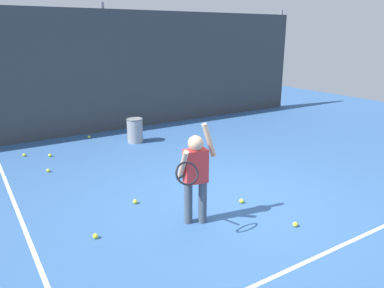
% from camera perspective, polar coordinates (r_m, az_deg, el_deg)
% --- Properties ---
extents(ground_plane, '(20.00, 20.00, 0.00)m').
position_cam_1_polar(ground_plane, '(5.67, 6.11, -8.82)').
color(ground_plane, '#335B93').
extents(court_line_baseline, '(9.00, 0.05, 0.00)m').
position_cam_1_polar(court_line_baseline, '(4.67, 19.26, -15.78)').
color(court_line_baseline, white).
rests_on(court_line_baseline, ground).
extents(court_line_sideline, '(0.05, 9.00, 0.00)m').
position_cam_1_polar(court_line_sideline, '(5.56, -24.65, -10.90)').
color(court_line_sideline, white).
rests_on(court_line_sideline, ground).
extents(back_fence_windscreen, '(12.18, 0.08, 2.99)m').
position_cam_1_polar(back_fence_windscreen, '(9.65, -12.90, 10.70)').
color(back_fence_windscreen, '#383D42').
rests_on(back_fence_windscreen, ground).
extents(fence_post_1, '(0.09, 0.09, 3.14)m').
position_cam_1_polar(fence_post_1, '(9.70, -13.05, 11.16)').
color(fence_post_1, slate).
rests_on(fence_post_1, ground).
extents(fence_post_2, '(0.09, 0.09, 3.14)m').
position_cam_1_polar(fence_post_2, '(12.95, 13.11, 12.45)').
color(fence_post_2, slate).
rests_on(fence_post_2, ground).
extents(tennis_player, '(0.80, 0.57, 1.35)m').
position_cam_1_polar(tennis_player, '(4.76, 0.50, -4.33)').
color(tennis_player, '#3F4C59').
rests_on(tennis_player, ground).
extents(ball_hopper, '(0.38, 0.38, 0.56)m').
position_cam_1_polar(ball_hopper, '(8.65, -8.76, 2.12)').
color(ball_hopper, gray).
rests_on(ball_hopper, ground).
extents(tennis_ball_0, '(0.07, 0.07, 0.07)m').
position_cam_1_polar(tennis_ball_0, '(5.15, 15.58, -11.80)').
color(tennis_ball_0, '#CCE033').
rests_on(tennis_ball_0, ground).
extents(tennis_ball_1, '(0.07, 0.07, 0.07)m').
position_cam_1_polar(tennis_ball_1, '(7.26, -21.22, -3.81)').
color(tennis_ball_1, '#CCE033').
rests_on(tennis_ball_1, ground).
extents(tennis_ball_2, '(0.07, 0.07, 0.07)m').
position_cam_1_polar(tennis_ball_2, '(9.27, -15.53, 1.07)').
color(tennis_ball_2, '#CCE033').
rests_on(tennis_ball_2, ground).
extents(tennis_ball_4, '(0.07, 0.07, 0.07)m').
position_cam_1_polar(tennis_ball_4, '(5.64, 7.62, -8.67)').
color(tennis_ball_4, '#CCE033').
rests_on(tennis_ball_4, ground).
extents(tennis_ball_5, '(0.07, 0.07, 0.07)m').
position_cam_1_polar(tennis_ball_5, '(5.64, -8.73, -8.74)').
color(tennis_ball_5, '#CCE033').
rests_on(tennis_ball_5, ground).
extents(tennis_ball_6, '(0.07, 0.07, 0.07)m').
position_cam_1_polar(tennis_ball_6, '(4.86, -14.62, -13.53)').
color(tennis_ball_6, '#CCE033').
rests_on(tennis_ball_6, ground).
extents(tennis_ball_7, '(0.07, 0.07, 0.07)m').
position_cam_1_polar(tennis_ball_7, '(8.13, -20.98, -1.62)').
color(tennis_ball_7, '#CCE033').
rests_on(tennis_ball_7, ground).
extents(tennis_ball_8, '(0.07, 0.07, 0.07)m').
position_cam_1_polar(tennis_ball_8, '(8.36, -24.37, -1.54)').
color(tennis_ball_8, '#CCE033').
rests_on(tennis_ball_8, ground).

